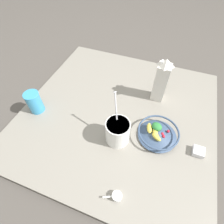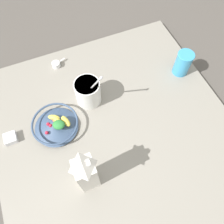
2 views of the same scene
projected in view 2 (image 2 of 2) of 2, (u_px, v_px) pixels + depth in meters
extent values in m
plane|color=#4C4742|center=(113.00, 128.00, 1.10)|extent=(6.00, 6.00, 0.00)
cube|color=gray|center=(113.00, 127.00, 1.09)|extent=(1.14, 1.14, 0.03)
cylinder|color=#384C6B|center=(57.00, 127.00, 1.06)|extent=(0.12, 0.12, 0.01)
cone|color=#384C6B|center=(56.00, 125.00, 1.04)|extent=(0.21, 0.21, 0.04)
torus|color=#384C6B|center=(55.00, 123.00, 1.02)|extent=(0.22, 0.22, 0.01)
ellipsoid|color=#EFD64C|center=(54.00, 117.00, 1.04)|extent=(0.05, 0.06, 0.03)
ellipsoid|color=#EFD64C|center=(58.00, 121.00, 1.03)|extent=(0.07, 0.05, 0.03)
ellipsoid|color=#EFD64C|center=(66.00, 121.00, 1.03)|extent=(0.07, 0.04, 0.03)
cylinder|color=orange|center=(57.00, 122.00, 1.04)|extent=(0.04, 0.03, 0.01)
sphere|color=red|center=(51.00, 126.00, 1.03)|extent=(0.02, 0.02, 0.02)
sphere|color=red|center=(54.00, 119.00, 1.04)|extent=(0.02, 0.02, 0.02)
sphere|color=red|center=(47.00, 133.00, 1.01)|extent=(0.02, 0.02, 0.02)
sphere|color=red|center=(48.00, 124.00, 1.03)|extent=(0.02, 0.02, 0.02)
sphere|color=red|center=(56.00, 126.00, 1.03)|extent=(0.02, 0.02, 0.02)
ellipsoid|color=#2D7F38|center=(59.00, 125.00, 1.01)|extent=(0.07, 0.07, 0.03)
cube|color=silver|center=(87.00, 174.00, 0.84)|extent=(0.07, 0.07, 0.25)
pyramid|color=silver|center=(82.00, 165.00, 0.71)|extent=(0.07, 0.07, 0.04)
cylinder|color=white|center=(88.00, 163.00, 0.72)|extent=(0.03, 0.01, 0.03)
cylinder|color=white|center=(88.00, 92.00, 1.08)|extent=(0.13, 0.13, 0.14)
cylinder|color=white|center=(87.00, 86.00, 1.03)|extent=(0.12, 0.12, 0.02)
cylinder|color=silver|center=(94.00, 85.00, 0.98)|extent=(0.09, 0.06, 0.19)
ellipsoid|color=silver|center=(101.00, 78.00, 0.88)|extent=(0.02, 0.02, 0.01)
cylinder|color=#3893C6|center=(183.00, 63.00, 1.16)|extent=(0.08, 0.08, 0.14)
torus|color=#3893C6|center=(187.00, 55.00, 1.11)|extent=(0.09, 0.09, 0.01)
cube|color=silver|center=(11.00, 138.00, 1.02)|extent=(0.06, 0.06, 0.03)
cube|color=brown|center=(11.00, 139.00, 1.03)|extent=(0.05, 0.05, 0.02)
cylinder|color=white|center=(56.00, 65.00, 1.23)|extent=(0.04, 0.04, 0.03)
cylinder|color=white|center=(62.00, 60.00, 1.24)|extent=(0.02, 0.04, 0.01)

